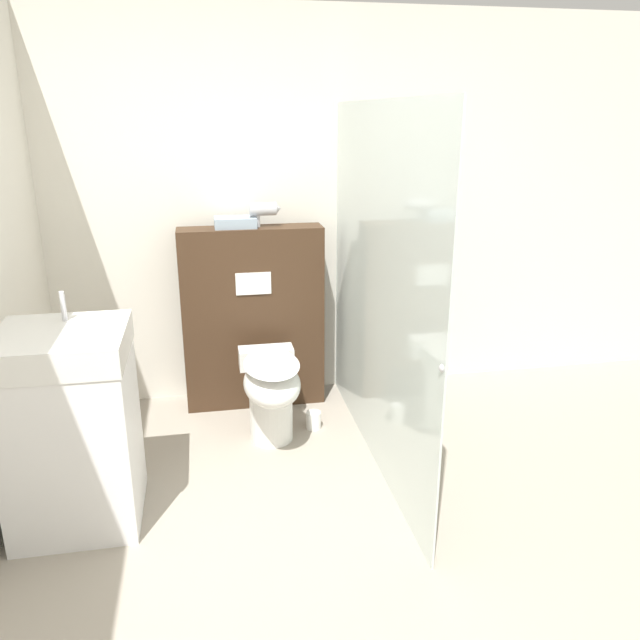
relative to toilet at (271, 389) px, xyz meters
The scene contains 9 objects.
ground_plane 1.36m from the toilet, 85.05° to the right, with size 12.00×12.00×0.00m, color #9E9384.
wall_back 1.20m from the toilet, 81.60° to the left, with size 8.00×0.06×2.50m.
partition_panel 0.62m from the toilet, 94.63° to the left, with size 0.91×0.22×1.19m.
shower_glass 0.87m from the toilet, 24.25° to the right, with size 0.04×1.97×1.93m.
toilet is the anchor object (origin of this frame).
sink_vanity 1.14m from the toilet, 150.70° to the right, with size 0.57×0.56×1.09m.
hair_drier 1.11m from the toilet, 85.40° to the left, with size 0.19×0.08×0.15m.
folded_towel 1.07m from the toilet, 103.08° to the left, with size 0.26×0.18×0.06m.
spare_toilet_roll 0.41m from the toilet, 23.34° to the left, with size 0.09×0.09×0.11m.
Camera 1 is at (-0.45, -1.99, 1.86)m, focal length 35.00 mm.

